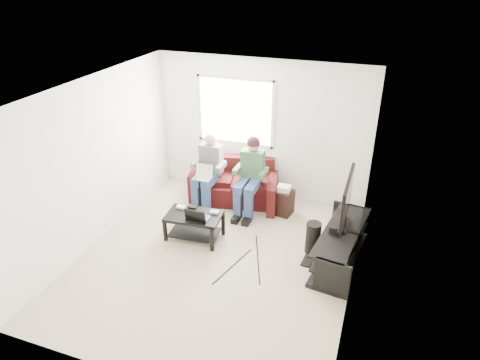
% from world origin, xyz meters
% --- Properties ---
extents(floor, '(4.50, 4.50, 0.00)m').
position_xyz_m(floor, '(0.00, 0.00, 0.00)').
color(floor, '#B1A98A').
rests_on(floor, ground).
extents(ceiling, '(4.50, 4.50, 0.00)m').
position_xyz_m(ceiling, '(0.00, 0.00, 2.60)').
color(ceiling, white).
rests_on(ceiling, wall_back).
extents(wall_back, '(4.50, 0.00, 4.50)m').
position_xyz_m(wall_back, '(0.00, 2.25, 1.30)').
color(wall_back, white).
rests_on(wall_back, floor).
extents(wall_front, '(4.50, 0.00, 4.50)m').
position_xyz_m(wall_front, '(0.00, -2.25, 1.30)').
color(wall_front, white).
rests_on(wall_front, floor).
extents(wall_left, '(0.00, 4.50, 4.50)m').
position_xyz_m(wall_left, '(-2.00, 0.00, 1.30)').
color(wall_left, white).
rests_on(wall_left, floor).
extents(wall_right, '(0.00, 4.50, 4.50)m').
position_xyz_m(wall_right, '(2.00, 0.00, 1.30)').
color(wall_right, white).
rests_on(wall_right, floor).
extents(window, '(1.48, 0.04, 1.28)m').
position_xyz_m(window, '(-0.50, 2.23, 1.60)').
color(window, white).
rests_on(window, wall_back).
extents(sofa, '(1.83, 1.05, 0.79)m').
position_xyz_m(sofa, '(-0.38, 1.82, 0.30)').
color(sofa, '#441111').
rests_on(sofa, floor).
extents(person_left, '(0.40, 0.71, 1.32)m').
position_xyz_m(person_left, '(-0.78, 1.54, 0.72)').
color(person_left, navy).
rests_on(person_left, sofa).
extents(person_right, '(0.40, 0.71, 1.36)m').
position_xyz_m(person_right, '(0.02, 1.56, 0.78)').
color(person_right, navy).
rests_on(person_right, sofa).
extents(laptop_silver, '(0.39, 0.36, 0.24)m').
position_xyz_m(laptop_silver, '(-0.78, 1.29, 0.69)').
color(laptop_silver, silver).
rests_on(laptop_silver, person_left).
extents(coffee_table, '(0.92, 0.62, 0.44)m').
position_xyz_m(coffee_table, '(-0.55, 0.39, 0.32)').
color(coffee_table, black).
rests_on(coffee_table, floor).
extents(laptop_black, '(0.35, 0.25, 0.24)m').
position_xyz_m(laptop_black, '(-0.43, 0.31, 0.56)').
color(laptop_black, black).
rests_on(laptop_black, coffee_table).
extents(controller_a, '(0.14, 0.09, 0.04)m').
position_xyz_m(controller_a, '(-0.83, 0.51, 0.46)').
color(controller_a, silver).
rests_on(controller_a, coffee_table).
extents(controller_b, '(0.15, 0.10, 0.04)m').
position_xyz_m(controller_b, '(-0.65, 0.57, 0.46)').
color(controller_b, black).
rests_on(controller_b, coffee_table).
extents(controller_c, '(0.15, 0.10, 0.04)m').
position_xyz_m(controller_c, '(-0.25, 0.54, 0.46)').
color(controller_c, gray).
rests_on(controller_c, coffee_table).
extents(tv_stand, '(0.71, 1.70, 0.55)m').
position_xyz_m(tv_stand, '(1.77, 0.58, 0.24)').
color(tv_stand, black).
rests_on(tv_stand, floor).
extents(tv, '(0.12, 1.10, 0.81)m').
position_xyz_m(tv, '(1.77, 0.68, 1.00)').
color(tv, black).
rests_on(tv, tv_stand).
extents(soundbar, '(0.12, 0.50, 0.10)m').
position_xyz_m(soundbar, '(1.65, 0.68, 0.60)').
color(soundbar, black).
rests_on(soundbar, tv_stand).
extents(drink_cup, '(0.08, 0.08, 0.12)m').
position_xyz_m(drink_cup, '(1.72, 1.21, 0.61)').
color(drink_cup, '#A77548').
rests_on(drink_cup, tv_stand).
extents(console_white, '(0.30, 0.22, 0.06)m').
position_xyz_m(console_white, '(1.77, 0.18, 0.32)').
color(console_white, silver).
rests_on(console_white, tv_stand).
extents(console_grey, '(0.34, 0.26, 0.08)m').
position_xyz_m(console_grey, '(1.77, 0.88, 0.33)').
color(console_grey, gray).
rests_on(console_grey, tv_stand).
extents(console_black, '(0.38, 0.30, 0.07)m').
position_xyz_m(console_black, '(1.77, 0.53, 0.32)').
color(console_black, black).
rests_on(console_black, tv_stand).
extents(subwoofer, '(0.23, 0.23, 0.52)m').
position_xyz_m(subwoofer, '(1.34, 0.65, 0.26)').
color(subwoofer, black).
rests_on(subwoofer, floor).
extents(keyboard_floor, '(0.18, 0.44, 0.02)m').
position_xyz_m(keyboard_floor, '(1.34, 0.45, 0.01)').
color(keyboard_floor, black).
rests_on(keyboard_floor, floor).
extents(end_table, '(0.31, 0.31, 0.56)m').
position_xyz_m(end_table, '(0.63, 1.61, 0.25)').
color(end_table, black).
rests_on(end_table, floor).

